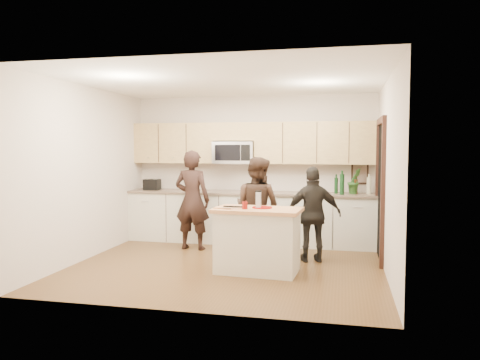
% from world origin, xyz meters
% --- Properties ---
extents(floor, '(4.50, 4.50, 0.00)m').
position_xyz_m(floor, '(0.00, 0.00, 0.00)').
color(floor, '#52361C').
rests_on(floor, ground).
extents(room_shell, '(4.52, 4.02, 2.71)m').
position_xyz_m(room_shell, '(0.00, 0.00, 1.73)').
color(room_shell, beige).
rests_on(room_shell, ground).
extents(back_cabinetry, '(4.50, 0.66, 0.94)m').
position_xyz_m(back_cabinetry, '(0.00, 1.69, 0.47)').
color(back_cabinetry, beige).
rests_on(back_cabinetry, ground).
extents(upper_cabinetry, '(4.50, 0.33, 0.75)m').
position_xyz_m(upper_cabinetry, '(0.03, 1.83, 1.84)').
color(upper_cabinetry, tan).
rests_on(upper_cabinetry, ground).
extents(microwave, '(0.76, 0.41, 0.40)m').
position_xyz_m(microwave, '(-0.31, 1.80, 1.65)').
color(microwave, silver).
rests_on(microwave, ground).
extents(doorway, '(0.06, 1.25, 2.20)m').
position_xyz_m(doorway, '(2.23, 0.90, 1.16)').
color(doorway, black).
rests_on(doorway, ground).
extents(framed_picture, '(0.30, 0.03, 0.38)m').
position_xyz_m(framed_picture, '(1.95, 1.98, 1.28)').
color(framed_picture, black).
rests_on(framed_picture, ground).
extents(dish_towel, '(0.34, 0.60, 0.48)m').
position_xyz_m(dish_towel, '(-0.95, 1.50, 0.80)').
color(dish_towel, white).
rests_on(dish_towel, ground).
extents(island, '(1.25, 0.78, 0.90)m').
position_xyz_m(island, '(0.50, -0.26, 0.45)').
color(island, beige).
rests_on(island, ground).
extents(red_plate, '(0.28, 0.28, 0.02)m').
position_xyz_m(red_plate, '(0.56, -0.22, 0.91)').
color(red_plate, maroon).
rests_on(red_plate, island).
extents(box_grater, '(0.08, 0.06, 0.23)m').
position_xyz_m(box_grater, '(0.52, -0.26, 1.03)').
color(box_grater, silver).
rests_on(box_grater, red_plate).
extents(drink_glass, '(0.08, 0.08, 0.10)m').
position_xyz_m(drink_glass, '(0.35, -0.38, 0.95)').
color(drink_glass, maroon).
rests_on(drink_glass, island).
extents(cutting_board, '(0.27, 0.18, 0.02)m').
position_xyz_m(cutting_board, '(0.05, -0.36, 0.91)').
color(cutting_board, tan).
rests_on(cutting_board, island).
extents(tongs, '(0.28, 0.05, 0.02)m').
position_xyz_m(tongs, '(0.17, -0.35, 0.93)').
color(tongs, black).
rests_on(tongs, cutting_board).
extents(knife, '(0.22, 0.04, 0.01)m').
position_xyz_m(knife, '(0.15, -0.46, 0.92)').
color(knife, silver).
rests_on(knife, cutting_board).
extents(toaster, '(0.28, 0.23, 0.20)m').
position_xyz_m(toaster, '(-1.89, 1.67, 1.04)').
color(toaster, black).
rests_on(toaster, back_cabinetry).
extents(bottle_cluster, '(0.63, 0.30, 0.41)m').
position_xyz_m(bottle_cluster, '(1.82, 1.68, 1.12)').
color(bottle_cluster, black).
rests_on(bottle_cluster, back_cabinetry).
extents(orchid, '(0.32, 0.30, 0.45)m').
position_xyz_m(orchid, '(1.85, 1.72, 1.16)').
color(orchid, '#316528').
rests_on(orchid, back_cabinetry).
extents(woman_left, '(0.65, 0.45, 1.70)m').
position_xyz_m(woman_left, '(-0.85, 0.96, 0.85)').
color(woman_left, black).
rests_on(woman_left, ground).
extents(woman_center, '(0.95, 0.86, 1.60)m').
position_xyz_m(woman_center, '(0.35, 0.52, 0.80)').
color(woman_center, '#2E1F17').
rests_on(woman_center, ground).
extents(woman_right, '(0.92, 0.56, 1.45)m').
position_xyz_m(woman_right, '(1.23, 0.52, 0.73)').
color(woman_right, black).
rests_on(woman_right, ground).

